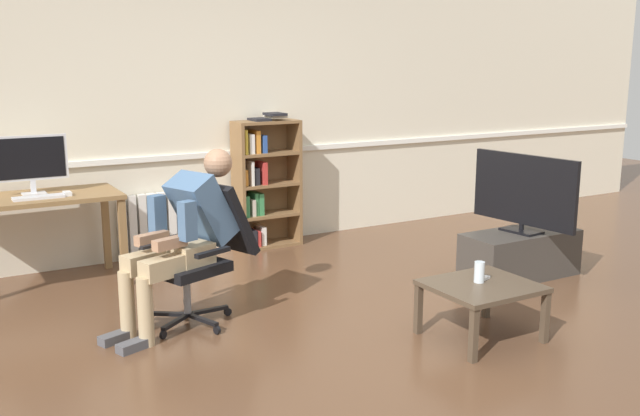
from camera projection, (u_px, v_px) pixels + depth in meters
The scene contains 15 objects.
ground_plane at pixel (364, 336), 4.70m from camera, with size 18.00×18.00×0.00m, color brown.
back_wall at pixel (211, 109), 6.67m from camera, with size 12.00×0.13×2.70m.
computer_desk at pixel (30, 209), 5.54m from camera, with size 1.36×0.66×0.76m.
imac_monitor at pixel (31, 160), 5.55m from camera, with size 0.55×0.14×0.47m.
keyboard at pixel (38, 197), 5.42m from camera, with size 0.37×0.12×0.02m, color silver.
computer_mouse at pixel (67, 194), 5.54m from camera, with size 0.06×0.10×0.03m, color white.
bookshelf at pixel (262, 183), 6.84m from camera, with size 0.64×0.29×1.31m.
radiator at pixel (157, 226), 6.49m from camera, with size 0.71×0.08×0.61m.
office_chair at pixel (203, 247), 4.93m from camera, with size 0.84×0.69×0.96m.
person_seated at pixel (183, 234), 4.77m from camera, with size 1.04×0.63×1.20m.
tv_stand at pixel (520, 254), 5.94m from camera, with size 1.02×0.43×0.39m.
tv_screen at pixel (524, 192), 5.83m from camera, with size 0.23×1.00×0.65m.
coffee_table at pixel (482, 291), 4.60m from camera, with size 0.67×0.60×0.37m.
drinking_glass at pixel (479, 272), 4.61m from camera, with size 0.07×0.07×0.14m, color silver.
spare_remote at pixel (482, 279), 4.65m from camera, with size 0.04×0.15×0.02m, color white.
Camera 1 is at (-2.47, -3.68, 1.80)m, focal length 39.57 mm.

